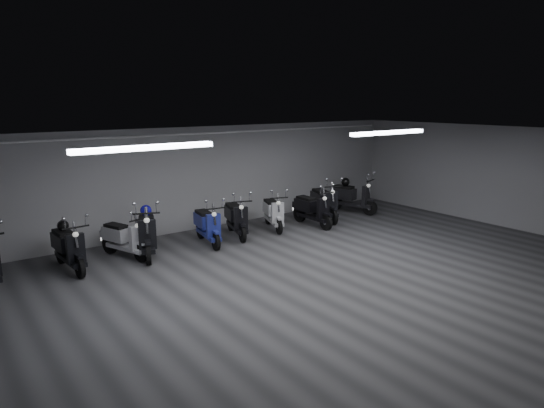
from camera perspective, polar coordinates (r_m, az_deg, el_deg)
floor at (r=9.51m, az=5.75°, el=-9.38°), size 14.00×10.00×0.01m
ceiling at (r=8.87m, az=6.14°, el=7.74°), size 14.00×10.00×0.01m
back_wall at (r=13.14m, az=-8.95°, el=3.00°), size 14.00×0.01×2.80m
right_wall at (r=14.68m, az=26.60°, el=2.81°), size 0.01×10.00×2.80m
fluor_strip_left at (r=8.11m, az=-14.86°, el=6.51°), size 2.40×0.18×0.08m
fluor_strip_right at (r=11.73m, az=13.72°, el=8.27°), size 2.40×0.18×0.08m
conduit at (r=12.92m, az=-8.95°, el=8.29°), size 13.60×0.05×0.05m
scooter_1 at (r=10.78m, az=-23.16°, el=-4.04°), size 0.71×1.79×1.30m
scooter_2 at (r=11.22m, az=-17.26°, el=-3.23°), size 1.05×1.70×1.20m
scooter_3 at (r=11.21m, az=-14.71°, el=-2.53°), size 1.27×1.99×1.41m
scooter_4 at (r=11.83m, az=-7.72°, el=-1.84°), size 0.84×1.76×1.26m
scooter_5 at (r=12.41m, az=-4.30°, el=-0.99°), size 1.07×1.83×1.29m
scooter_6 at (r=13.09m, az=0.17°, el=-0.41°), size 1.09×1.72×1.22m
scooter_7 at (r=13.45m, az=4.87°, el=0.02°), size 0.59×1.72×1.28m
scooter_8 at (r=14.16m, az=6.30°, el=0.81°), size 1.17×1.94×1.37m
scooter_9 at (r=15.18m, az=9.58°, el=1.45°), size 1.16×1.91×1.35m
helmet_0 at (r=11.39m, az=-14.82°, el=-0.75°), size 0.26×0.26×0.26m
helmet_1 at (r=10.93m, az=-23.68°, el=-2.37°), size 0.24×0.24×0.24m
helmet_2 at (r=15.23m, az=8.77°, el=2.63°), size 0.26×0.26×0.26m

